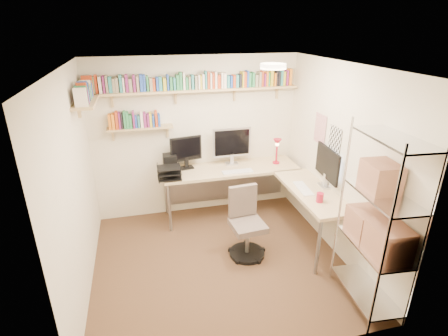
# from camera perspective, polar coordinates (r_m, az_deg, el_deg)

# --- Properties ---
(ground) EXTENTS (3.20, 3.20, 0.00)m
(ground) POSITION_cam_1_polar(r_m,az_deg,el_deg) (4.79, -0.78, -14.99)
(ground) COLOR #442F1D
(ground) RESTS_ON ground
(room_shell) EXTENTS (3.24, 3.04, 2.52)m
(room_shell) POSITION_cam_1_polar(r_m,az_deg,el_deg) (4.04, -0.84, 2.74)
(room_shell) COLOR beige
(room_shell) RESTS_ON ground
(wall_shelves) EXTENTS (3.12, 1.09, 0.80)m
(wall_shelves) POSITION_cam_1_polar(r_m,az_deg,el_deg) (5.09, -9.20, 12.16)
(wall_shelves) COLOR tan
(wall_shelves) RESTS_ON ground
(corner_desk) EXTENTS (2.40, 2.10, 1.43)m
(corner_desk) POSITION_cam_1_polar(r_m,az_deg,el_deg) (5.27, 3.03, -1.00)
(corner_desk) COLOR beige
(corner_desk) RESTS_ON ground
(office_chair) EXTENTS (0.50, 0.51, 0.95)m
(office_chair) POSITION_cam_1_polar(r_m,az_deg,el_deg) (4.73, 3.62, -9.63)
(office_chair) COLOR black
(office_chair) RESTS_ON ground
(wire_rack) EXTENTS (0.51, 0.92, 2.04)m
(wire_rack) POSITION_cam_1_polar(r_m,az_deg,el_deg) (3.93, 23.93, -7.56)
(wire_rack) COLOR silver
(wire_rack) RESTS_ON ground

